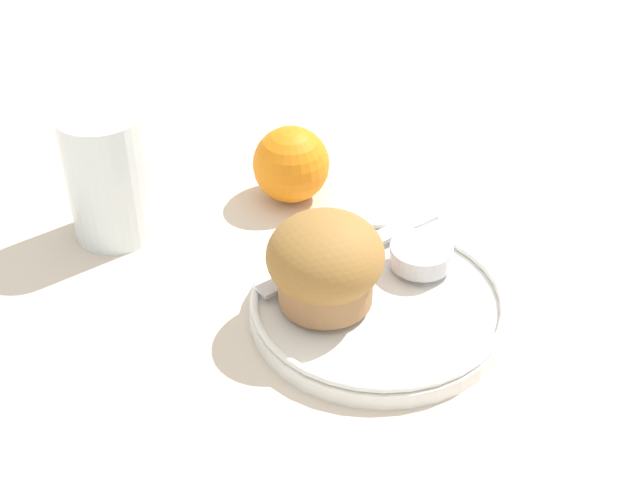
# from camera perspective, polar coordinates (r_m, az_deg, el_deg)

# --- Properties ---
(ground_plane) EXTENTS (3.00, 3.00, 0.00)m
(ground_plane) POSITION_cam_1_polar(r_m,az_deg,el_deg) (0.71, 5.30, -4.58)
(ground_plane) COLOR beige
(plate) EXTENTS (0.20, 0.20, 0.02)m
(plate) POSITION_cam_1_polar(r_m,az_deg,el_deg) (0.70, 3.74, -4.17)
(plate) COLOR white
(plate) RESTS_ON ground_plane
(muffin) EXTENTS (0.09, 0.09, 0.07)m
(muffin) POSITION_cam_1_polar(r_m,az_deg,el_deg) (0.67, 0.35, -1.46)
(muffin) COLOR #9E7047
(muffin) RESTS_ON plate
(cream_ramekin) EXTENTS (0.05, 0.05, 0.02)m
(cream_ramekin) POSITION_cam_1_polar(r_m,az_deg,el_deg) (0.72, 6.50, -0.88)
(cream_ramekin) COLOR silver
(cream_ramekin) RESTS_ON plate
(berry_pair) EXTENTS (0.03, 0.01, 0.01)m
(berry_pair) POSITION_cam_1_polar(r_m,az_deg,el_deg) (0.71, 1.86, -1.35)
(berry_pair) COLOR #B7192D
(berry_pair) RESTS_ON plate
(butter_knife) EXTENTS (0.18, 0.03, 0.00)m
(butter_knife) POSITION_cam_1_polar(r_m,az_deg,el_deg) (0.73, 2.02, -0.70)
(butter_knife) COLOR silver
(butter_knife) RESTS_ON plate
(orange_fruit) EXTENTS (0.07, 0.07, 0.07)m
(orange_fruit) POSITION_cam_1_polar(r_m,az_deg,el_deg) (0.82, -1.86, 4.86)
(orange_fruit) COLOR orange
(orange_fruit) RESTS_ON ground_plane
(juice_glass) EXTENTS (0.07, 0.07, 0.12)m
(juice_glass) POSITION_cam_1_polar(r_m,az_deg,el_deg) (0.78, -13.38, 4.05)
(juice_glass) COLOR silver
(juice_glass) RESTS_ON ground_plane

